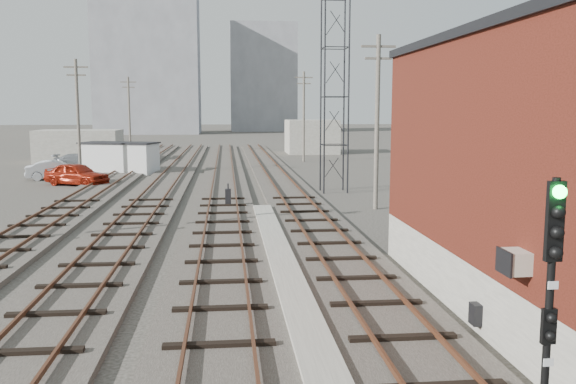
{
  "coord_description": "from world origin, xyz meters",
  "views": [
    {
      "loc": [
        -1.3,
        -3.08,
        5.19
      ],
      "look_at": [
        0.94,
        18.96,
        2.2
      ],
      "focal_mm": 38.0,
      "sensor_mm": 36.0,
      "label": 1
    }
  ],
  "objects": [
    {
      "name": "ground",
      "position": [
        0.0,
        60.0,
        0.0
      ],
      "size": [
        320.0,
        320.0,
        0.0
      ],
      "primitive_type": "plane",
      "color": "#282621",
      "rests_on": "ground"
    },
    {
      "name": "track_right",
      "position": [
        2.5,
        39.0,
        0.11
      ],
      "size": [
        3.2,
        90.0,
        0.39
      ],
      "color": "#332D28",
      "rests_on": "ground"
    },
    {
      "name": "track_mid_right",
      "position": [
        -1.5,
        39.0,
        0.11
      ],
      "size": [
        3.2,
        90.0,
        0.39
      ],
      "color": "#332D28",
      "rests_on": "ground"
    },
    {
      "name": "track_mid_left",
      "position": [
        -5.5,
        39.0,
        0.11
      ],
      "size": [
        3.2,
        90.0,
        0.39
      ],
      "color": "#332D28",
      "rests_on": "ground"
    },
    {
      "name": "track_left",
      "position": [
        -9.5,
        39.0,
        0.11
      ],
      "size": [
        3.2,
        90.0,
        0.39
      ],
      "color": "#332D28",
      "rests_on": "ground"
    },
    {
      "name": "platform_curb",
      "position": [
        0.5,
        14.0,
        0.13
      ],
      "size": [
        0.9,
        28.0,
        0.26
      ],
      "primitive_type": "cube",
      "color": "gray",
      "rests_on": "ground"
    },
    {
      "name": "brick_building",
      "position": [
        7.5,
        12.0,
        3.63
      ],
      "size": [
        6.54,
        12.2,
        7.22
      ],
      "color": "gray",
      "rests_on": "ground"
    },
    {
      "name": "lattice_tower",
      "position": [
        5.5,
        35.0,
        7.5
      ],
      "size": [
        1.6,
        1.6,
        15.0
      ],
      "color": "black",
      "rests_on": "ground"
    },
    {
      "name": "utility_pole_left_b",
      "position": [
        -12.5,
        45.0,
        4.8
      ],
      "size": [
        1.8,
        0.24,
        9.0
      ],
      "color": "#595147",
      "rests_on": "ground"
    },
    {
      "name": "utility_pole_left_c",
      "position": [
        -12.5,
        70.0,
        4.8
      ],
      "size": [
        1.8,
        0.24,
        9.0
      ],
      "color": "#595147",
      "rests_on": "ground"
    },
    {
      "name": "utility_pole_right_a",
      "position": [
        6.5,
        28.0,
        4.8
      ],
      "size": [
        1.8,
        0.24,
        9.0
      ],
      "color": "#595147",
      "rests_on": "ground"
    },
    {
      "name": "utility_pole_right_b",
      "position": [
        6.5,
        58.0,
        4.8
      ],
      "size": [
        1.8,
        0.24,
        9.0
      ],
      "color": "#595147",
      "rests_on": "ground"
    },
    {
      "name": "apartment_left",
      "position": [
        -18.0,
        135.0,
        15.0
      ],
      "size": [
        22.0,
        14.0,
        30.0
      ],
      "primitive_type": "cube",
      "color": "gray",
      "rests_on": "ground"
    },
    {
      "name": "apartment_right",
      "position": [
        8.0,
        150.0,
        13.0
      ],
      "size": [
        16.0,
        12.0,
        26.0
      ],
      "primitive_type": "cube",
      "color": "gray",
      "rests_on": "ground"
    },
    {
      "name": "shed_left",
      "position": [
        -16.0,
        60.0,
        1.6
      ],
      "size": [
        8.0,
        5.0,
        3.2
      ],
      "primitive_type": "cube",
      "color": "gray",
      "rests_on": "ground"
    },
    {
      "name": "shed_right",
      "position": [
        9.0,
        70.0,
        2.0
      ],
      "size": [
        6.0,
        6.0,
        4.0
      ],
      "primitive_type": "cube",
      "color": "gray",
      "rests_on": "ground"
    },
    {
      "name": "signal_mast",
      "position": [
        3.7,
        5.63,
        2.47
      ],
      "size": [
        0.4,
        0.41,
        4.17
      ],
      "color": "gray",
      "rests_on": "ground"
    },
    {
      "name": "switch_stand",
      "position": [
        -1.23,
        28.84,
        0.6
      ],
      "size": [
        0.31,
        0.31,
        1.26
      ],
      "rotation": [
        0.0,
        0.0,
        -0.07
      ],
      "color": "black",
      "rests_on": "ground"
    },
    {
      "name": "site_trailer",
      "position": [
        -10.0,
        47.85,
        1.3
      ],
      "size": [
        6.68,
        4.49,
        2.59
      ],
      "rotation": [
        0.0,
        0.0,
        -0.32
      ],
      "color": "silver",
      "rests_on": "ground"
    },
    {
      "name": "car_red",
      "position": [
        -11.63,
        40.1,
        0.79
      ],
      "size": [
        4.97,
        3.82,
        1.58
      ],
      "primitive_type": "imported",
      "rotation": [
        0.0,
        0.0,
        1.08
      ],
      "color": "maroon",
      "rests_on": "ground"
    },
    {
      "name": "car_silver",
      "position": [
        -14.02,
        43.98,
        0.72
      ],
      "size": [
        4.61,
        2.5,
        1.44
      ],
      "primitive_type": "imported",
      "rotation": [
        0.0,
        0.0,
        1.8
      ],
      "color": "#B6BABF",
      "rests_on": "ground"
    },
    {
      "name": "car_grey",
      "position": [
        -14.23,
        52.55,
        0.66
      ],
      "size": [
        4.63,
        1.98,
        1.33
      ],
      "primitive_type": "imported",
      "rotation": [
        0.0,
        0.0,
        1.55
      ],
      "color": "gray",
      "rests_on": "ground"
    }
  ]
}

